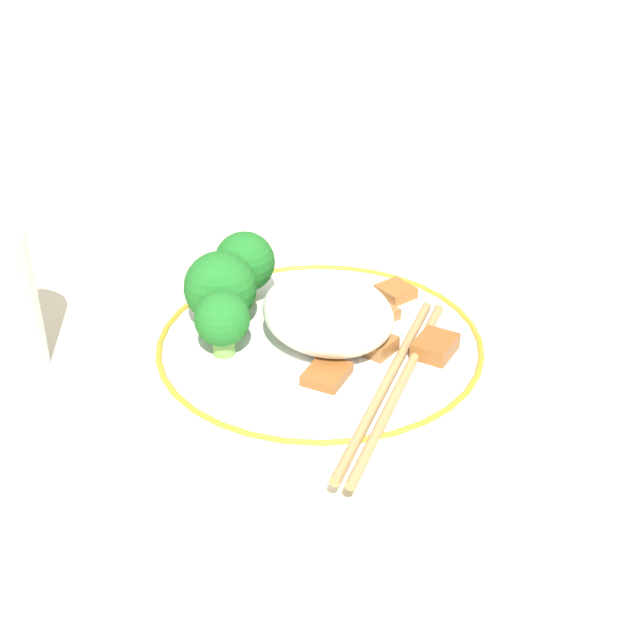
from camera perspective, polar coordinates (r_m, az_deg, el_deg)
ground_plane at (r=0.69m, az=0.00°, el=-2.57°), size 3.00×3.00×0.00m
plate at (r=0.69m, az=0.00°, el=-1.87°), size 0.25×0.25×0.02m
rice_mound at (r=0.67m, az=0.63°, el=0.53°), size 0.10×0.09×0.06m
broccoli_back_left at (r=0.73m, az=-4.85°, el=3.68°), size 0.05×0.05×0.06m
broccoli_back_center at (r=0.69m, az=-6.40°, el=2.04°), size 0.06×0.06×0.06m
broccoli_back_right at (r=0.66m, az=-6.28°, el=0.00°), size 0.04×0.04×0.05m
meat_near_front at (r=0.64m, az=0.43°, el=-3.47°), size 0.03×0.04×0.01m
meat_near_left at (r=0.71m, az=3.39°, el=0.33°), size 0.04×0.04×0.01m
meat_near_right at (r=0.73m, az=1.10°, el=1.37°), size 0.04×0.04×0.01m
meat_near_back at (r=0.67m, az=7.38°, el=-1.68°), size 0.03×0.04×0.01m
meat_on_rice_edge at (r=0.67m, az=3.50°, el=-1.53°), size 0.03×0.03×0.01m
meat_mid_left at (r=0.75m, az=4.87°, el=1.84°), size 0.04×0.03×0.01m
chopsticks at (r=0.64m, az=4.76°, el=-4.05°), size 0.07×0.23×0.01m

